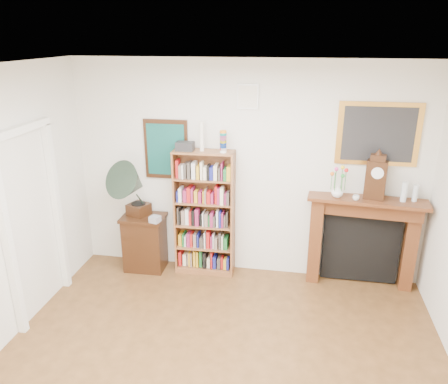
# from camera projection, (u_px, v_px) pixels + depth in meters

# --- Properties ---
(room) EXTENTS (4.51, 5.01, 2.81)m
(room) POSITION_uv_depth(u_px,v_px,m) (204.00, 270.00, 3.26)
(room) COLOR #4A2F16
(room) RESTS_ON ground
(door_casing) EXTENTS (0.08, 1.02, 2.17)m
(door_casing) POSITION_uv_depth(u_px,v_px,m) (32.00, 208.00, 4.78)
(door_casing) COLOR white
(door_casing) RESTS_ON left_wall
(teal_poster) EXTENTS (0.58, 0.04, 0.78)m
(teal_poster) POSITION_uv_depth(u_px,v_px,m) (166.00, 149.00, 5.64)
(teal_poster) COLOR black
(teal_poster) RESTS_ON back_wall
(small_picture) EXTENTS (0.26, 0.04, 0.30)m
(small_picture) POSITION_uv_depth(u_px,v_px,m) (248.00, 97.00, 5.23)
(small_picture) COLOR white
(small_picture) RESTS_ON back_wall
(gilt_painting) EXTENTS (0.95, 0.04, 0.75)m
(gilt_painting) POSITION_uv_depth(u_px,v_px,m) (378.00, 134.00, 5.11)
(gilt_painting) COLOR gold
(gilt_painting) RESTS_ON back_wall
(bookshelf) EXTENTS (0.78, 0.29, 1.94)m
(bookshelf) POSITION_uv_depth(u_px,v_px,m) (204.00, 207.00, 5.67)
(bookshelf) COLOR brown
(bookshelf) RESTS_ON floor
(side_cabinet) EXTENTS (0.58, 0.42, 0.77)m
(side_cabinet) POSITION_uv_depth(u_px,v_px,m) (145.00, 242.00, 5.93)
(side_cabinet) COLOR black
(side_cabinet) RESTS_ON floor
(fireplace) EXTENTS (1.43, 0.45, 1.19)m
(fireplace) POSITION_uv_depth(u_px,v_px,m) (363.00, 233.00, 5.47)
(fireplace) COLOR #462310
(fireplace) RESTS_ON floor
(gramophone) EXTENTS (0.69, 0.76, 0.82)m
(gramophone) POSITION_uv_depth(u_px,v_px,m) (133.00, 185.00, 5.57)
(gramophone) COLOR black
(gramophone) RESTS_ON side_cabinet
(cd_stack) EXTENTS (0.15, 0.15, 0.08)m
(cd_stack) POSITION_uv_depth(u_px,v_px,m) (155.00, 219.00, 5.61)
(cd_stack) COLOR #ABAAB7
(cd_stack) RESTS_ON side_cabinet
(mantel_clock) EXTENTS (0.26, 0.18, 0.55)m
(mantel_clock) POSITION_uv_depth(u_px,v_px,m) (376.00, 178.00, 5.16)
(mantel_clock) COLOR black
(mantel_clock) RESTS_ON fireplace
(flower_vase) EXTENTS (0.16, 0.16, 0.14)m
(flower_vase) POSITION_uv_depth(u_px,v_px,m) (337.00, 191.00, 5.28)
(flower_vase) COLOR white
(flower_vase) RESTS_ON fireplace
(teacup) EXTENTS (0.09, 0.09, 0.06)m
(teacup) POSITION_uv_depth(u_px,v_px,m) (356.00, 198.00, 5.19)
(teacup) COLOR silver
(teacup) RESTS_ON fireplace
(bottle_left) EXTENTS (0.07, 0.07, 0.24)m
(bottle_left) POSITION_uv_depth(u_px,v_px,m) (404.00, 192.00, 5.13)
(bottle_left) COLOR silver
(bottle_left) RESTS_ON fireplace
(bottle_right) EXTENTS (0.06, 0.06, 0.20)m
(bottle_right) POSITION_uv_depth(u_px,v_px,m) (415.00, 193.00, 5.14)
(bottle_right) COLOR silver
(bottle_right) RESTS_ON fireplace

